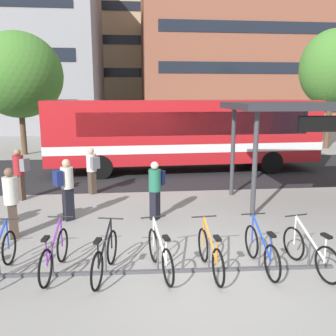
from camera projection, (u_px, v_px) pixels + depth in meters
The scene contains 19 objects.
ground at pixel (204, 273), 6.98m from camera, with size 200.00×200.00×0.00m, color gray.
bus_lane_asphalt at pixel (163, 171), 16.45m from camera, with size 80.00×7.20×0.01m, color #232326.
city_bus at pixel (183, 132), 16.18m from camera, with size 12.12×3.07×3.20m.
bike_rack at pixel (132, 269), 6.95m from camera, with size 8.04×0.40×0.70m.
parked_bicycle_purple_2 at pixel (54, 254), 6.92m from camera, with size 0.52×1.72×0.99m.
parked_bicycle_black_3 at pixel (105, 257), 6.82m from camera, with size 0.56×1.70×0.99m.
parked_bicycle_white_4 at pixel (160, 254), 6.94m from camera, with size 0.55×1.70×0.99m.
parked_bicycle_orange_5 at pixel (210, 254), 6.94m from camera, with size 0.52×1.72×0.99m.
parked_bicycle_blue_6 at pixel (261, 250), 7.11m from camera, with size 0.52×1.72×0.99m.
parked_bicycle_white_7 at pixel (310, 252), 7.03m from camera, with size 0.54×1.70×0.99m.
commuter_grey_pack_0 at pixel (11, 198), 8.59m from camera, with size 0.49×0.60×1.73m.
commuter_grey_pack_1 at pixel (92, 168), 12.45m from camera, with size 0.55×0.60×1.64m.
commuter_navy_pack_2 at pixel (66, 185), 9.75m from camera, with size 0.60×0.56×1.72m.
commuter_grey_pack_3 at pixel (20, 171), 11.70m from camera, with size 0.60×0.50×1.71m.
commuter_navy_pack_4 at pixel (155, 186), 9.89m from camera, with size 0.55×0.60×1.64m.
street_tree_0 at pixel (19, 75), 20.22m from camera, with size 4.92×4.92×6.93m.
street_tree_1 at pixel (333, 68), 22.58m from camera, with size 4.10×4.10×7.50m.
building_right_wing at pixel (237, 42), 41.19m from camera, with size 21.96×13.89×18.98m.
building_centre_block at pixel (130, 63), 49.57m from camera, with size 15.17×10.39×15.59m.
Camera 1 is at (-1.34, -6.33, 3.40)m, focal length 38.26 mm.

